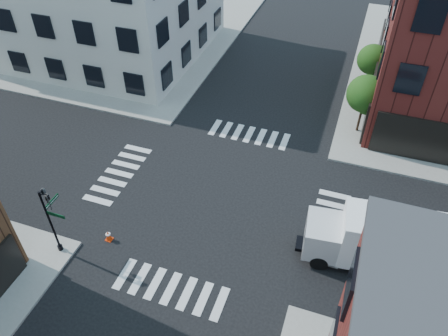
% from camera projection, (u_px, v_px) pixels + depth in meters
% --- Properties ---
extents(ground, '(120.00, 120.00, 0.00)m').
position_uv_depth(ground, '(217.00, 198.00, 27.55)').
color(ground, black).
rests_on(ground, ground).
extents(sidewalk_nw, '(30.00, 30.00, 0.15)m').
position_uv_depth(sidewalk_nw, '(102.00, 22.00, 47.55)').
color(sidewalk_nw, gray).
rests_on(sidewalk_nw, ground).
extents(tree_near, '(2.69, 2.69, 4.49)m').
position_uv_depth(tree_near, '(366.00, 96.00, 30.63)').
color(tree_near, black).
rests_on(tree_near, ground).
extents(tree_far, '(2.43, 2.43, 4.07)m').
position_uv_depth(tree_far, '(373.00, 61.00, 35.06)').
color(tree_far, black).
rests_on(tree_far, ground).
extents(signal_pole, '(1.29, 1.24, 4.60)m').
position_uv_depth(signal_pole, '(51.00, 215.00, 22.60)').
color(signal_pole, black).
rests_on(signal_pole, ground).
extents(box_truck, '(7.87, 3.09, 3.48)m').
position_uv_depth(box_truck, '(382.00, 242.00, 22.60)').
color(box_truck, white).
rests_on(box_truck, ground).
extents(traffic_cone, '(0.41, 0.41, 0.71)m').
position_uv_depth(traffic_cone, '(108.00, 236.00, 24.80)').
color(traffic_cone, red).
rests_on(traffic_cone, ground).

